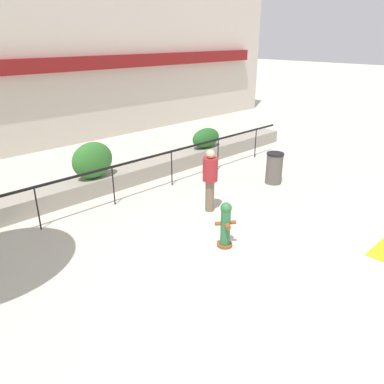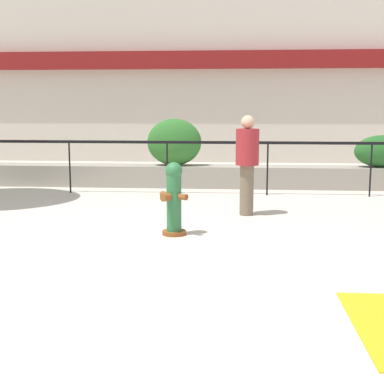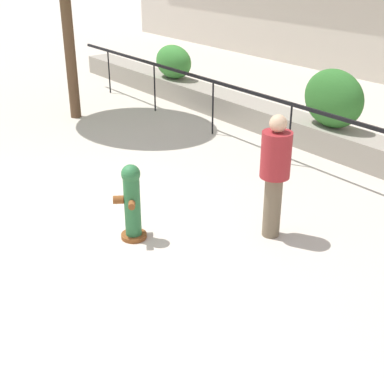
{
  "view_description": "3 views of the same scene",
  "coord_description": "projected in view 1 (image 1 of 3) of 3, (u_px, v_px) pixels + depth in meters",
  "views": [
    {
      "loc": [
        -5.08,
        -3.6,
        4.44
      ],
      "look_at": [
        0.9,
        2.67,
        0.8
      ],
      "focal_mm": 35.0,
      "sensor_mm": 36.0,
      "label": 1
    },
    {
      "loc": [
        1.44,
        -6.44,
        1.89
      ],
      "look_at": [
        0.82,
        1.35,
        0.63
      ],
      "focal_mm": 50.0,
      "sensor_mm": 36.0,
      "label": 2
    },
    {
      "loc": [
        6.1,
        -2.06,
        3.7
      ],
      "look_at": [
        0.7,
        2.14,
        0.48
      ],
      "focal_mm": 50.0,
      "sensor_mm": 36.0,
      "label": 3
    }
  ],
  "objects": [
    {
      "name": "pedestrian",
      "position": [
        210.0,
        177.0,
        9.88
      ],
      "size": [
        0.4,
        0.4,
        1.73
      ],
      "color": "brown",
      "rests_on": "ground"
    },
    {
      "name": "building_facade",
      "position": [
        1.0,
        48.0,
        13.81
      ],
      "size": [
        30.0,
        1.36,
        8.0
      ],
      "color": "beige",
      "rests_on": "ground"
    },
    {
      "name": "trash_bin",
      "position": [
        274.0,
        168.0,
        11.98
      ],
      "size": [
        0.55,
        0.55,
        1.01
      ],
      "color": "#56514C",
      "rests_on": "ground"
    },
    {
      "name": "hedge_bush_2",
      "position": [
        206.0,
        138.0,
        14.08
      ],
      "size": [
        1.26,
        0.64,
        0.73
      ],
      "primitive_type": "ellipsoid",
      "color": "#235B23",
      "rests_on": "planter_wall_low"
    },
    {
      "name": "planter_wall_low",
      "position": [
        94.0,
        186.0,
        11.26
      ],
      "size": [
        18.0,
        0.7,
        0.5
      ],
      "primitive_type": "cube",
      "color": "gray",
      "rests_on": "ground"
    },
    {
      "name": "ground_plane",
      "position": [
        252.0,
        280.0,
        7.36
      ],
      "size": [
        120.0,
        120.0,
        0.0
      ],
      "primitive_type": "plane",
      "color": "beige"
    },
    {
      "name": "hedge_bush_1",
      "position": [
        93.0,
        160.0,
        10.98
      ],
      "size": [
        1.27,
        0.68,
        1.09
      ],
      "primitive_type": "ellipsoid",
      "color": "#2D6B28",
      "rests_on": "planter_wall_low"
    },
    {
      "name": "fire_hydrant",
      "position": [
        226.0,
        224.0,
        8.32
      ],
      "size": [
        0.49,
        0.49,
        1.08
      ],
      "color": "brown",
      "rests_on": "ground"
    },
    {
      "name": "fence_railing_segment",
      "position": [
        112.0,
        171.0,
        10.23
      ],
      "size": [
        15.0,
        0.05,
        1.15
      ],
      "color": "black",
      "rests_on": "ground"
    }
  ]
}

